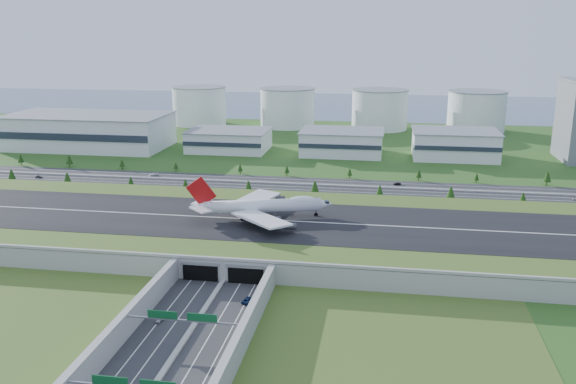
# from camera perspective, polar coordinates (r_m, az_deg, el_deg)

# --- Properties ---
(ground) EXTENTS (1200.00, 1200.00, 0.00)m
(ground) POSITION_cam_1_polar(r_m,az_deg,el_deg) (271.16, -3.31, -4.21)
(ground) COLOR #244616
(ground) RESTS_ON ground
(airfield_deck) EXTENTS (520.00, 100.00, 9.20)m
(airfield_deck) POSITION_cam_1_polar(r_m,az_deg,el_deg) (269.75, -3.33, -3.39)
(airfield_deck) COLOR #979791
(airfield_deck) RESTS_ON ground
(underpass_road) EXTENTS (38.80, 120.40, 8.00)m
(underpass_road) POSITION_cam_1_polar(r_m,az_deg,el_deg) (182.15, -10.26, -13.41)
(underpass_road) COLOR #28282B
(underpass_road) RESTS_ON ground
(sign_gantry_near) EXTENTS (38.70, 0.70, 9.80)m
(sign_gantry_near) POSITION_cam_1_polar(r_m,az_deg,el_deg) (184.17, -9.85, -11.82)
(sign_gantry_near) COLOR gray
(sign_gantry_near) RESTS_ON ground
(north_expressway) EXTENTS (560.00, 36.00, 0.12)m
(north_expressway) POSITION_cam_1_polar(r_m,az_deg,el_deg) (360.51, -0.07, 0.74)
(north_expressway) COLOR #28282B
(north_expressway) RESTS_ON ground
(tree_row) EXTENTS (509.86, 48.67, 8.39)m
(tree_row) POSITION_cam_1_polar(r_m,az_deg,el_deg) (355.45, 2.43, 1.26)
(tree_row) COLOR #3D2819
(tree_row) RESTS_ON ground
(hangar_west) EXTENTS (120.00, 60.00, 25.00)m
(hangar_west) POSITION_cam_1_polar(r_m,az_deg,el_deg) (496.05, -18.15, 5.44)
(hangar_west) COLOR silver
(hangar_west) RESTS_ON ground
(hangar_mid_a) EXTENTS (58.00, 42.00, 15.00)m
(hangar_mid_a) POSITION_cam_1_polar(r_m,az_deg,el_deg) (462.11, -5.54, 4.82)
(hangar_mid_a) COLOR silver
(hangar_mid_a) RESTS_ON ground
(hangar_mid_b) EXTENTS (58.00, 42.00, 17.00)m
(hangar_mid_b) POSITION_cam_1_polar(r_m,az_deg,el_deg) (448.14, 5.07, 4.64)
(hangar_mid_b) COLOR silver
(hangar_mid_b) RESTS_ON ground
(hangar_mid_c) EXTENTS (58.00, 42.00, 19.00)m
(hangar_mid_c) POSITION_cam_1_polar(r_m,az_deg,el_deg) (449.51, 15.32, 4.32)
(hangar_mid_c) COLOR silver
(hangar_mid_c) RESTS_ON ground
(fuel_tank_a) EXTENTS (50.00, 50.00, 35.00)m
(fuel_tank_a) POSITION_cam_1_polar(r_m,az_deg,el_deg) (591.15, -8.30, 7.97)
(fuel_tank_a) COLOR white
(fuel_tank_a) RESTS_ON ground
(fuel_tank_b) EXTENTS (50.00, 50.00, 35.00)m
(fuel_tank_b) POSITION_cam_1_polar(r_m,az_deg,el_deg) (571.59, -0.06, 7.89)
(fuel_tank_b) COLOR white
(fuel_tank_b) RESTS_ON ground
(fuel_tank_c) EXTENTS (50.00, 50.00, 35.00)m
(fuel_tank_c) POSITION_cam_1_polar(r_m,az_deg,el_deg) (564.28, 8.57, 7.62)
(fuel_tank_c) COLOR white
(fuel_tank_c) RESTS_ON ground
(fuel_tank_d) EXTENTS (50.00, 50.00, 35.00)m
(fuel_tank_d) POSITION_cam_1_polar(r_m,az_deg,el_deg) (569.71, 17.21, 7.19)
(fuel_tank_d) COLOR white
(fuel_tank_d) RESTS_ON ground
(bay_water) EXTENTS (1200.00, 260.00, 0.06)m
(bay_water) POSITION_cam_1_polar(r_m,az_deg,el_deg) (737.25, 4.81, 8.11)
(bay_water) COLOR #3C5572
(bay_water) RESTS_ON ground
(boeing_747) EXTENTS (63.02, 58.75, 19.98)m
(boeing_747) POSITION_cam_1_polar(r_m,az_deg,el_deg) (268.77, -2.48, -1.31)
(boeing_747) COLOR white
(boeing_747) RESTS_ON airfield_deck
(car_0) EXTENTS (2.26, 4.75, 1.57)m
(car_0) POSITION_cam_1_polar(r_m,az_deg,el_deg) (200.22, -11.92, -11.55)
(car_0) COLOR #A7A6AB
(car_0) RESTS_ON ground
(car_2) EXTENTS (3.86, 6.23, 1.61)m
(car_2) POSITION_cam_1_polar(r_m,az_deg,el_deg) (208.97, -3.78, -10.05)
(car_2) COLOR #0D1C42
(car_2) RESTS_ON ground
(car_4) EXTENTS (4.52, 2.47, 1.46)m
(car_4) POSITION_cam_1_polar(r_m,az_deg,el_deg) (405.67, -22.30, 1.34)
(car_4) COLOR #55565A
(car_4) RESTS_ON ground
(car_5) EXTENTS (4.58, 2.56, 1.43)m
(car_5) POSITION_cam_1_polar(r_m,az_deg,el_deg) (364.15, 10.19, 0.77)
(car_5) COLOR black
(car_5) RESTS_ON ground
(car_7) EXTENTS (6.03, 3.91, 1.63)m
(car_7) POSITION_cam_1_polar(r_m,az_deg,el_deg) (390.06, -12.46, 1.62)
(car_7) COLOR white
(car_7) RESTS_ON ground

